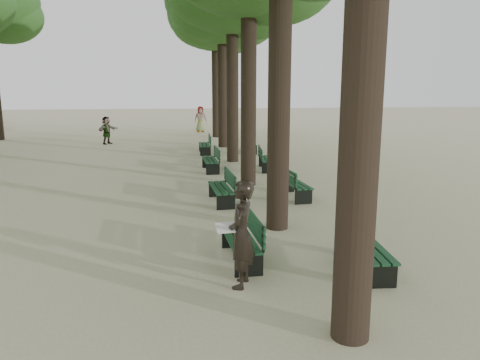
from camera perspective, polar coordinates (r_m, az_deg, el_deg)
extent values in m
plane|color=#BAB58D|center=(8.37, -1.61, -12.34)|extent=(120.00, 120.00, 0.00)
cylinder|color=#33261C|center=(6.04, 14.89, 14.59)|extent=(0.52, 0.52, 7.50)
cylinder|color=#33261C|center=(10.85, 4.86, 13.43)|extent=(0.52, 0.52, 7.50)
cylinder|color=#33261C|center=(15.78, 1.06, 12.88)|extent=(0.52, 0.52, 7.50)
cylinder|color=#33261C|center=(20.74, -0.92, 12.58)|extent=(0.52, 0.52, 7.50)
cylinder|color=#33261C|center=(25.71, -2.14, 12.38)|extent=(0.52, 0.52, 7.50)
ellipsoid|color=#23541D|center=(26.07, -2.21, 21.09)|extent=(6.00, 6.00, 4.50)
cylinder|color=#33261C|center=(30.70, -2.95, 12.24)|extent=(0.52, 0.52, 7.50)
ellipsoid|color=#23541D|center=(31.00, -3.03, 19.56)|extent=(6.00, 6.00, 4.50)
cube|color=black|center=(9.22, -0.01, -8.51)|extent=(0.63, 1.83, 0.45)
cube|color=#0D321C|center=(9.15, -0.01, -7.19)|extent=(0.65, 1.83, 0.04)
cube|color=#0D321C|center=(9.12, 1.73, -5.47)|extent=(0.15, 1.80, 0.40)
cube|color=black|center=(13.61, -2.37, -1.88)|extent=(0.66, 1.84, 0.45)
cube|color=#0D321C|center=(13.56, -2.38, -0.95)|extent=(0.68, 1.84, 0.04)
cube|color=#0D321C|center=(13.55, -1.22, 0.21)|extent=(0.18, 1.80, 0.40)
cube|color=black|center=(18.64, -3.66, 1.78)|extent=(0.61, 1.82, 0.45)
cube|color=#0D321C|center=(18.60, -3.67, 2.46)|extent=(0.63, 1.82, 0.04)
cube|color=#0D321C|center=(18.59, -2.82, 3.31)|extent=(0.13, 1.80, 0.40)
cube|color=black|center=(23.43, -4.37, 3.79)|extent=(0.53, 1.80, 0.45)
cube|color=#0D321C|center=(23.40, -4.38, 4.33)|extent=(0.55, 1.80, 0.04)
cube|color=#0D321C|center=(23.38, -3.70, 5.00)|extent=(0.05, 1.80, 0.40)
cube|color=black|center=(9.10, 15.33, -9.23)|extent=(0.63, 1.83, 0.45)
cube|color=#0D321C|center=(9.02, 15.41, -7.89)|extent=(0.65, 1.83, 0.04)
cube|color=#0D321C|center=(8.85, 13.77, -6.34)|extent=(0.15, 1.80, 0.40)
cube|color=black|center=(14.30, 6.74, -1.29)|extent=(0.70, 1.84, 0.45)
cube|color=#0D321C|center=(14.25, 6.76, -0.41)|extent=(0.72, 1.84, 0.04)
cube|color=#0D321C|center=(14.11, 5.72, 0.61)|extent=(0.22, 1.80, 0.40)
cube|color=black|center=(18.89, 3.33, 1.92)|extent=(0.67, 1.84, 0.45)
cube|color=#0D321C|center=(18.85, 3.34, 2.59)|extent=(0.69, 1.84, 0.04)
cube|color=#0D321C|center=(18.79, 2.49, 3.40)|extent=(0.20, 1.80, 0.40)
cube|color=black|center=(23.71, 1.19, 3.91)|extent=(0.52, 1.80, 0.45)
cube|color=#0D321C|center=(23.68, 1.20, 4.45)|extent=(0.54, 1.80, 0.04)
cube|color=#0D321C|center=(23.61, 0.52, 5.09)|extent=(0.04, 1.80, 0.40)
imported|color=black|center=(7.90, 0.14, -6.63)|extent=(0.58, 0.82, 1.85)
cube|color=white|center=(7.83, -1.69, -5.83)|extent=(0.37, 0.29, 0.12)
imported|color=#262628|center=(33.23, 5.15, 7.18)|extent=(0.41, 1.03, 1.73)
imported|color=#262628|center=(28.14, -15.94, 5.85)|extent=(1.11, 1.39, 1.59)
imported|color=#262628|center=(34.18, -4.84, 7.41)|extent=(0.94, 0.46, 1.85)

